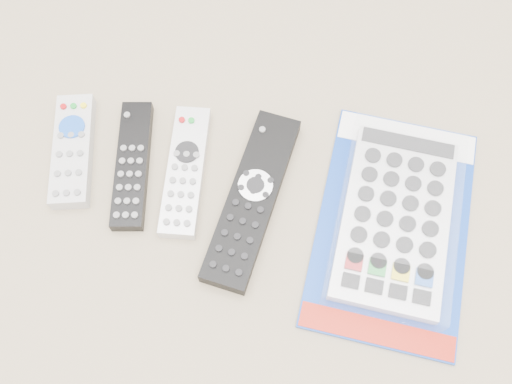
# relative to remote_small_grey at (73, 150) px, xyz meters

# --- Properties ---
(remote_small_grey) EXTENTS (0.08, 0.18, 0.03)m
(remote_small_grey) POSITION_rel_remote_small_grey_xyz_m (0.00, 0.00, 0.00)
(remote_small_grey) COLOR #B0B0B3
(remote_small_grey) RESTS_ON ground
(remote_slim_black) EXTENTS (0.07, 0.20, 0.02)m
(remote_slim_black) POSITION_rel_remote_small_grey_xyz_m (0.09, -0.01, -0.00)
(remote_slim_black) COLOR black
(remote_slim_black) RESTS_ON ground
(remote_silver_dvd) EXTENTS (0.06, 0.20, 0.02)m
(remote_silver_dvd) POSITION_rel_remote_small_grey_xyz_m (0.16, -0.01, -0.00)
(remote_silver_dvd) COLOR silver
(remote_silver_dvd) RESTS_ON ground
(remote_large_black) EXTENTS (0.11, 0.26, 0.03)m
(remote_large_black) POSITION_rel_remote_small_grey_xyz_m (0.26, -0.04, 0.00)
(remote_large_black) COLOR black
(remote_large_black) RESTS_ON ground
(jumbo_remote_packaged) EXTENTS (0.23, 0.34, 0.04)m
(jumbo_remote_packaged) POSITION_rel_remote_small_grey_xyz_m (0.45, -0.05, 0.01)
(jumbo_remote_packaged) COLOR #0E379F
(jumbo_remote_packaged) RESTS_ON ground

